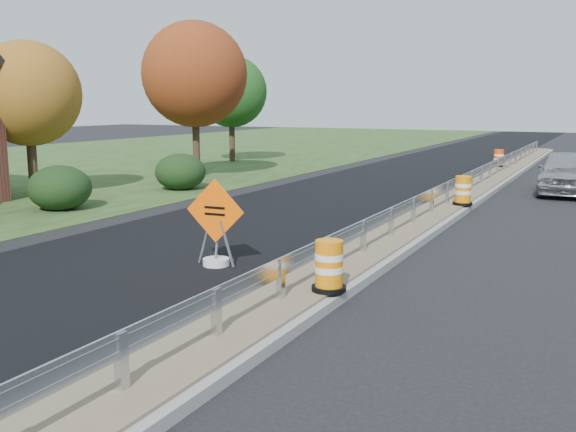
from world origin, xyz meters
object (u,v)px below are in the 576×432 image
at_px(caution_sign, 216,244).
at_px(car_silver, 565,172).
at_px(barrel_median_near, 329,267).
at_px(barrel_median_mid, 463,191).
at_px(barrel_median_far, 499,158).

relative_size(caution_sign, car_silver, 0.39).
height_order(caution_sign, barrel_median_near, caution_sign).
height_order(barrel_median_mid, car_silver, car_silver).
bearing_deg(barrel_median_far, car_silver, -63.65).
xyz_separation_m(barrel_median_mid, barrel_median_far, (-1.10, 13.84, -0.02)).
height_order(barrel_median_far, car_silver, car_silver).
distance_m(barrel_median_near, barrel_median_mid, 11.06).
xyz_separation_m(barrel_median_near, car_silver, (2.66, 17.31, 0.19)).
relative_size(caution_sign, barrel_median_mid, 2.03).
xyz_separation_m(caution_sign, car_silver, (5.93, 16.01, 0.36)).
bearing_deg(barrel_median_near, car_silver, 81.28).
bearing_deg(barrel_median_mid, car_silver, 67.00).
bearing_deg(barrel_median_near, barrel_median_far, 92.53).
distance_m(caution_sign, barrel_median_mid, 10.29).
bearing_deg(caution_sign, car_silver, 65.80).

